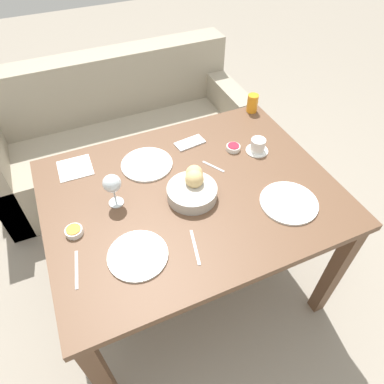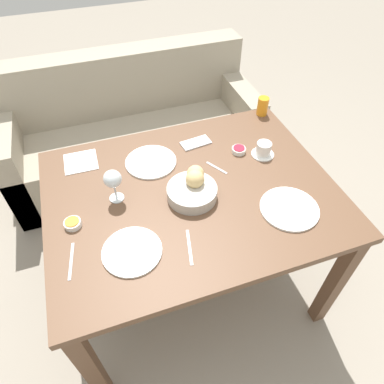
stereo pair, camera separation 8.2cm
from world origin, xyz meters
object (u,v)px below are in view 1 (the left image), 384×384
plate_far_center (147,164)px  juice_glass (252,103)px  fork_silver (77,269)px  spoon_coffee (213,166)px  cell_phone (190,143)px  coffee_cup (258,146)px  plate_near_left (138,255)px  bread_basket (193,188)px  jam_bowl_honey (74,231)px  couch (121,138)px  jam_bowl_berry (233,148)px  wine_glass (112,184)px  napkin (75,168)px  knife_silver (195,247)px  plate_near_right (289,203)px

plate_far_center → juice_glass: juice_glass is taller
fork_silver → spoon_coffee: same height
spoon_coffee → cell_phone: cell_phone is taller
cell_phone → juice_glass: bearing=16.5°
cell_phone → coffee_cup: bearing=-34.1°
cell_phone → plate_near_left: bearing=-129.5°
bread_basket → fork_silver: (-0.54, -0.17, -0.04)m
bread_basket → jam_bowl_honey: bread_basket is taller
jam_bowl_honey → fork_silver: 0.17m
couch → plate_far_center: size_ratio=7.22×
plate_near_left → jam_bowl_berry: jam_bowl_berry is taller
plate_far_center → bread_basket: bearing=-65.5°
juice_glass → cell_phone: size_ratio=0.64×
coffee_cup → cell_phone: coffee_cup is taller
cell_phone → plate_far_center: bearing=-164.8°
wine_glass → napkin: bearing=112.5°
couch → wine_glass: (-0.24, -1.05, 0.58)m
knife_silver → spoon_coffee: same height
jam_bowl_honey → spoon_coffee: jam_bowl_honey is taller
plate_far_center → spoon_coffee: bearing=-25.9°
plate_near_right → jam_bowl_honey: size_ratio=3.60×
napkin → wine_glass: bearing=-67.5°
bread_basket → plate_near_left: size_ratio=0.95×
wine_glass → bread_basket: bearing=-15.4°
plate_near_right → wine_glass: bearing=156.1°
knife_silver → napkin: bearing=117.9°
plate_near_left → coffee_cup: (0.73, 0.35, 0.03)m
spoon_coffee → juice_glass: bearing=39.6°
couch → jam_bowl_honey: size_ratio=25.63×
napkin → cell_phone: 0.57m
plate_near_right → knife_silver: (-0.46, -0.04, -0.00)m
napkin → cell_phone: cell_phone is taller
bread_basket → jam_bowl_honey: 0.51m
wine_glass → spoon_coffee: wine_glass is taller
jam_bowl_honey → knife_silver: bearing=-31.6°
plate_near_right → spoon_coffee: 0.39m
plate_near_left → plate_far_center: same height
jam_bowl_honey → jam_bowl_berry: bearing=14.0°
fork_silver → spoon_coffee: bearing=23.1°
fork_silver → plate_near_right: bearing=-2.6°
juice_glass → wine_glass: wine_glass is taller
wine_glass → jam_bowl_honey: (-0.19, -0.09, -0.10)m
coffee_cup → jam_bowl_berry: (-0.10, 0.06, -0.02)m
bread_basket → plate_far_center: 0.29m
jam_bowl_berry → bread_basket: bearing=-147.0°
plate_near_left → fork_silver: (-0.22, 0.03, -0.00)m
plate_far_center → jam_bowl_honey: 0.47m
jam_bowl_berry → fork_silver: (-0.85, -0.37, -0.01)m
jam_bowl_berry → fork_silver: 0.92m
wine_glass → napkin: wine_glass is taller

